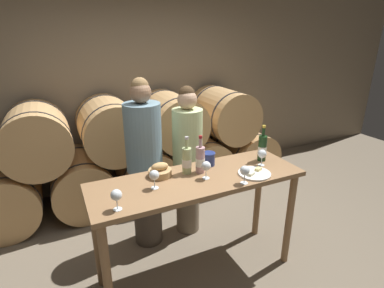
% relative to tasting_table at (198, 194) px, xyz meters
% --- Properties ---
extents(ground_plane, '(10.00, 10.00, 0.00)m').
position_rel_tasting_table_xyz_m(ground_plane, '(0.00, 0.00, -0.81)').
color(ground_plane, '#726654').
extents(stone_wall_back, '(10.00, 0.12, 3.20)m').
position_rel_tasting_table_xyz_m(stone_wall_back, '(0.00, 2.12, 0.79)').
color(stone_wall_back, '#7F705B').
rests_on(stone_wall_back, ground_plane).
extents(barrel_stack, '(3.89, 0.86, 1.35)m').
position_rel_tasting_table_xyz_m(barrel_stack, '(0.00, 1.56, -0.18)').
color(barrel_stack, tan).
rests_on(barrel_stack, ground_plane).
extents(tasting_table, '(1.75, 0.58, 0.96)m').
position_rel_tasting_table_xyz_m(tasting_table, '(0.00, 0.00, 0.00)').
color(tasting_table, olive).
rests_on(tasting_table, ground_plane).
extents(person_left, '(0.34, 0.34, 1.70)m').
position_rel_tasting_table_xyz_m(person_left, '(-0.26, 0.63, 0.05)').
color(person_left, '#4C4238').
rests_on(person_left, ground_plane).
extents(person_right, '(0.30, 0.30, 1.59)m').
position_rel_tasting_table_xyz_m(person_right, '(0.19, 0.63, 0.01)').
color(person_right, '#756651').
rests_on(person_right, ground_plane).
extents(wine_bottle_red, '(0.08, 0.08, 0.33)m').
position_rel_tasting_table_xyz_m(wine_bottle_red, '(0.68, 0.06, 0.27)').
color(wine_bottle_red, '#193819').
rests_on(wine_bottle_red, tasting_table).
extents(wine_bottle_white, '(0.08, 0.08, 0.32)m').
position_rel_tasting_table_xyz_m(wine_bottle_white, '(-0.05, 0.12, 0.26)').
color(wine_bottle_white, '#ADBC7F').
rests_on(wine_bottle_white, tasting_table).
extents(wine_bottle_rose, '(0.08, 0.08, 0.32)m').
position_rel_tasting_table_xyz_m(wine_bottle_rose, '(0.06, 0.08, 0.26)').
color(wine_bottle_rose, '#BC8E93').
rests_on(wine_bottle_rose, tasting_table).
extents(blue_crock, '(0.12, 0.12, 0.12)m').
position_rel_tasting_table_xyz_m(blue_crock, '(0.19, 0.18, 0.21)').
color(blue_crock, navy).
rests_on(blue_crock, tasting_table).
extents(bread_basket, '(0.19, 0.19, 0.12)m').
position_rel_tasting_table_xyz_m(bread_basket, '(-0.27, 0.16, 0.19)').
color(bread_basket, tan).
rests_on(bread_basket, tasting_table).
extents(cheese_plate, '(0.27, 0.27, 0.04)m').
position_rel_tasting_table_xyz_m(cheese_plate, '(0.45, -0.15, 0.16)').
color(cheese_plate, white).
rests_on(cheese_plate, tasting_table).
extents(wine_glass_far_left, '(0.08, 0.08, 0.15)m').
position_rel_tasting_table_xyz_m(wine_glass_far_left, '(-0.69, -0.19, 0.25)').
color(wine_glass_far_left, white).
rests_on(wine_glass_far_left, tasting_table).
extents(wine_glass_left, '(0.08, 0.08, 0.15)m').
position_rel_tasting_table_xyz_m(wine_glass_left, '(-0.38, -0.02, 0.25)').
color(wine_glass_left, white).
rests_on(wine_glass_left, tasting_table).
extents(wine_glass_center, '(0.08, 0.08, 0.15)m').
position_rel_tasting_table_xyz_m(wine_glass_center, '(0.05, -0.04, 0.25)').
color(wine_glass_center, white).
rests_on(wine_glass_center, tasting_table).
extents(wine_glass_right, '(0.08, 0.08, 0.15)m').
position_rel_tasting_table_xyz_m(wine_glass_right, '(0.28, -0.24, 0.25)').
color(wine_glass_right, white).
rests_on(wine_glass_right, tasting_table).
extents(wine_glass_far_right, '(0.08, 0.08, 0.15)m').
position_rel_tasting_table_xyz_m(wine_glass_far_right, '(0.61, -0.03, 0.25)').
color(wine_glass_far_right, white).
rests_on(wine_glass_far_right, tasting_table).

